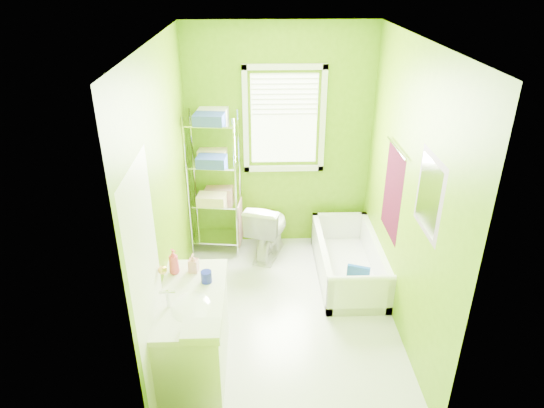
{
  "coord_description": "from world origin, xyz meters",
  "views": [
    {
      "loc": [
        -0.26,
        -3.8,
        3.13
      ],
      "look_at": [
        -0.12,
        0.25,
        1.09
      ],
      "focal_mm": 32.0,
      "sensor_mm": 36.0,
      "label": 1
    }
  ],
  "objects_px": {
    "vanity": "(194,332)",
    "wire_shelf_unit": "(215,168)",
    "toilet": "(268,228)",
    "bathtub": "(348,266)"
  },
  "relations": [
    {
      "from": "toilet",
      "to": "vanity",
      "type": "height_order",
      "value": "vanity"
    },
    {
      "from": "bathtub",
      "to": "vanity",
      "type": "bearing_deg",
      "value": -139.14
    },
    {
      "from": "vanity",
      "to": "wire_shelf_unit",
      "type": "height_order",
      "value": "wire_shelf_unit"
    },
    {
      "from": "bathtub",
      "to": "toilet",
      "type": "xyz_separation_m",
      "value": [
        -0.87,
        0.5,
        0.21
      ]
    },
    {
      "from": "wire_shelf_unit",
      "to": "toilet",
      "type": "bearing_deg",
      "value": -15.18
    },
    {
      "from": "vanity",
      "to": "wire_shelf_unit",
      "type": "bearing_deg",
      "value": 88.14
    },
    {
      "from": "vanity",
      "to": "wire_shelf_unit",
      "type": "relative_size",
      "value": 0.63
    },
    {
      "from": "vanity",
      "to": "wire_shelf_unit",
      "type": "distance_m",
      "value": 2.08
    },
    {
      "from": "toilet",
      "to": "wire_shelf_unit",
      "type": "relative_size",
      "value": 0.41
    },
    {
      "from": "bathtub",
      "to": "toilet",
      "type": "bearing_deg",
      "value": 149.89
    }
  ]
}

